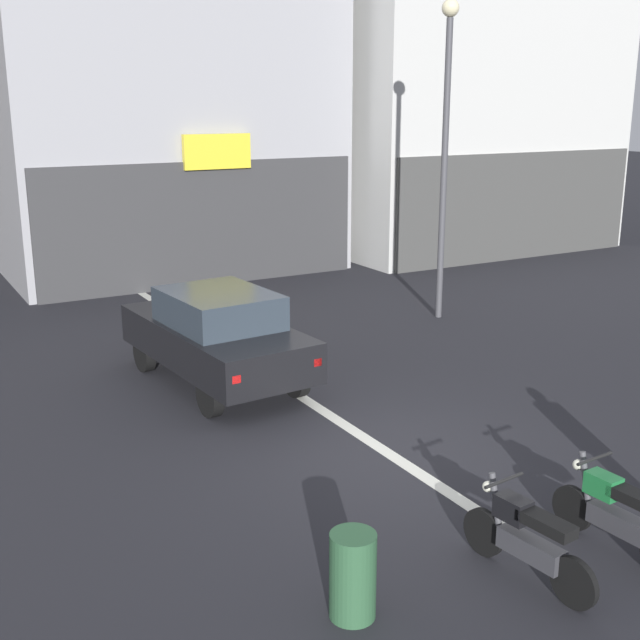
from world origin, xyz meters
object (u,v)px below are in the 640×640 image
at_px(motorcycle_black_row_leftmost, 526,538).
at_px(trash_bin, 353,575).
at_px(car_black_crossing_near, 217,334).
at_px(street_lamp, 446,130).
at_px(motorcycle_green_row_left_mid, 616,513).

height_order(motorcycle_black_row_leftmost, trash_bin, motorcycle_black_row_leftmost).
bearing_deg(car_black_crossing_near, street_lamp, 15.76).
relative_size(street_lamp, motorcycle_black_row_leftmost, 4.01).
relative_size(street_lamp, motorcycle_green_row_left_mid, 4.00).
height_order(car_black_crossing_near, trash_bin, car_black_crossing_near).
relative_size(car_black_crossing_near, motorcycle_black_row_leftmost, 2.53).
xyz_separation_m(motorcycle_black_row_leftmost, motorcycle_green_row_left_mid, (1.19, -0.09, 0.00)).
bearing_deg(motorcycle_black_row_leftmost, trash_bin, 169.57).
height_order(motorcycle_black_row_leftmost, motorcycle_green_row_left_mid, same).
bearing_deg(car_black_crossing_near, motorcycle_green_row_left_mid, -77.07).
height_order(motorcycle_green_row_left_mid, trash_bin, motorcycle_green_row_left_mid).
relative_size(street_lamp, trash_bin, 7.86).
height_order(street_lamp, motorcycle_black_row_leftmost, street_lamp).
bearing_deg(motorcycle_green_row_left_mid, car_black_crossing_near, 102.93).
xyz_separation_m(motorcycle_green_row_left_mid, trash_bin, (-3.02, 0.43, -0.03)).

